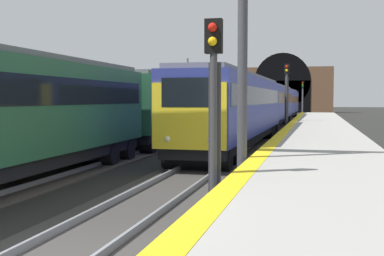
{
  "coord_description": "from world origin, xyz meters",
  "views": [
    {
      "loc": [
        -6.73,
        -4.01,
        2.61
      ],
      "look_at": [
        13.66,
        1.14,
        1.37
      ],
      "focal_mm": 45.94,
      "sensor_mm": 36.0,
      "label": 1
    }
  ],
  "objects_px": {
    "train_main_approaching": "(270,104)",
    "railway_signal_far": "(303,95)",
    "train_adjacent_platform": "(118,106)",
    "catenary_mast_near": "(188,88)",
    "railway_signal_near": "(214,100)",
    "railway_signal_mid": "(287,93)"
  },
  "relations": [
    {
      "from": "railway_signal_near",
      "to": "railway_signal_mid",
      "type": "bearing_deg",
      "value": -180.0
    },
    {
      "from": "train_main_approaching",
      "to": "railway_signal_mid",
      "type": "distance_m",
      "value": 6.96
    },
    {
      "from": "train_main_approaching",
      "to": "catenary_mast_near",
      "type": "distance_m",
      "value": 17.89
    },
    {
      "from": "train_main_approaching",
      "to": "catenary_mast_near",
      "type": "xyz_separation_m",
      "value": [
        13.75,
        11.31,
        1.72
      ]
    },
    {
      "from": "train_main_approaching",
      "to": "railway_signal_near",
      "type": "bearing_deg",
      "value": 3.95
    },
    {
      "from": "train_main_approaching",
      "to": "railway_signal_mid",
      "type": "relative_size",
      "value": 10.97
    },
    {
      "from": "railway_signal_near",
      "to": "railway_signal_far",
      "type": "bearing_deg",
      "value": -180.0
    },
    {
      "from": "railway_signal_far",
      "to": "catenary_mast_near",
      "type": "relative_size",
      "value": 0.73
    },
    {
      "from": "railway_signal_near",
      "to": "train_adjacent_platform",
      "type": "bearing_deg",
      "value": -147.4
    },
    {
      "from": "train_adjacent_platform",
      "to": "railway_signal_near",
      "type": "relative_size",
      "value": 8.73
    },
    {
      "from": "railway_signal_mid",
      "to": "railway_signal_far",
      "type": "height_order",
      "value": "railway_signal_far"
    },
    {
      "from": "train_main_approaching",
      "to": "railway_signal_far",
      "type": "relative_size",
      "value": 10.4
    },
    {
      "from": "railway_signal_far",
      "to": "catenary_mast_near",
      "type": "height_order",
      "value": "catenary_mast_near"
    },
    {
      "from": "train_main_approaching",
      "to": "railway_signal_far",
      "type": "distance_m",
      "value": 39.87
    },
    {
      "from": "train_adjacent_platform",
      "to": "railway_signal_mid",
      "type": "relative_size",
      "value": 7.2
    },
    {
      "from": "railway_signal_near",
      "to": "railway_signal_mid",
      "type": "height_order",
      "value": "railway_signal_mid"
    },
    {
      "from": "catenary_mast_near",
      "to": "train_adjacent_platform",
      "type": "bearing_deg",
      "value": -170.11
    },
    {
      "from": "train_adjacent_platform",
      "to": "railway_signal_far",
      "type": "xyz_separation_m",
      "value": [
        63.78,
        -6.56,
        1.06
      ]
    },
    {
      "from": "train_adjacent_platform",
      "to": "catenary_mast_near",
      "type": "height_order",
      "value": "catenary_mast_near"
    },
    {
      "from": "train_main_approaching",
      "to": "railway_signal_far",
      "type": "xyz_separation_m",
      "value": [
        39.82,
        -1.82,
        1.15
      ]
    },
    {
      "from": "train_adjacent_platform",
      "to": "railway_signal_near",
      "type": "height_order",
      "value": "train_adjacent_platform"
    },
    {
      "from": "railway_signal_mid",
      "to": "catenary_mast_near",
      "type": "bearing_deg",
      "value": -147.25
    }
  ]
}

